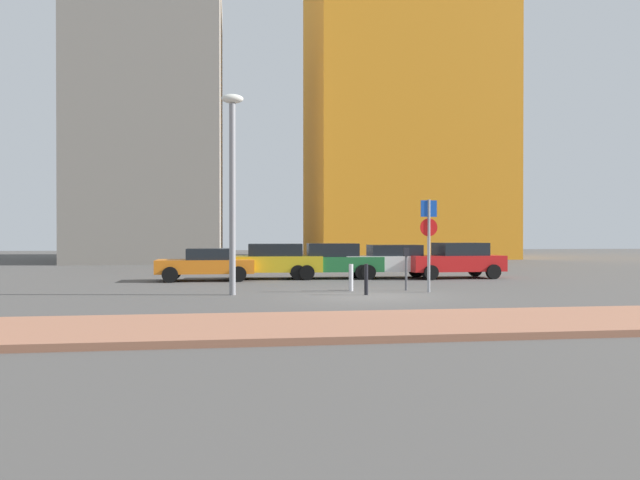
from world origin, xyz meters
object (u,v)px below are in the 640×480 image
parked_car_yellow (273,260)px  parked_car_white (392,260)px  parked_car_green (332,260)px  traffic_bollard_mid (351,278)px  parked_car_orange (206,264)px  traffic_bollard_near (366,279)px  parked_car_red (455,260)px  street_lamp (232,176)px  parking_meter (406,263)px  parking_sign_post (429,234)px

parked_car_yellow → parked_car_white: 5.26m
parked_car_green → traffic_bollard_mid: (-0.32, -6.05, -0.34)m
parked_car_orange → traffic_bollard_near: parked_car_orange is taller
parked_car_orange → parked_car_red: parked_car_red is taller
parked_car_yellow → traffic_bollard_mid: 6.60m
parked_car_yellow → street_lamp: 7.86m
parking_meter → traffic_bollard_mid: parking_meter is taller
parked_car_green → parking_sign_post: size_ratio=1.46×
parked_car_green → parked_car_red: parked_car_red is taller
parked_car_yellow → parking_sign_post: size_ratio=1.41×
street_lamp → parked_car_orange: bearing=99.6°
parking_sign_post → traffic_bollard_mid: parking_sign_post is taller
parked_car_orange → parking_meter: 8.93m
parked_car_yellow → traffic_bollard_near: bearing=-72.4°
parked_car_white → parked_car_red: size_ratio=1.00×
parked_car_orange → traffic_bollard_near: bearing=-52.7°
parked_car_red → traffic_bollard_mid: bearing=-136.5°
street_lamp → parked_car_red: bearing=32.9°
parking_sign_post → street_lamp: street_lamp is taller
parked_car_white → parking_sign_post: 6.90m
parking_meter → traffic_bollard_near: (-1.73, -1.42, -0.45)m
traffic_bollard_mid → parking_meter: bearing=-0.9°
street_lamp → traffic_bollard_near: (4.22, -0.62, -3.31)m
traffic_bollard_near → traffic_bollard_mid: traffic_bollard_near is taller
parked_car_yellow → parked_car_green: size_ratio=0.97×
traffic_bollard_near → parking_meter: bearing=39.5°
parked_car_green → parked_car_red: bearing=-5.8°
parked_car_red → parking_meter: size_ratio=2.95×
parked_car_yellow → parking_sign_post: 8.53m
parked_car_red → parked_car_green: bearing=174.2°
parking_sign_post → traffic_bollard_near: size_ratio=3.13×
parked_car_white → parking_meter: size_ratio=2.96×
parked_car_orange → parked_car_red: size_ratio=0.93×
parked_car_orange → traffic_bollard_mid: size_ratio=4.37×
parked_car_yellow → traffic_bollard_mid: parked_car_yellow is taller
parking_meter → street_lamp: bearing=-172.3°
parked_car_yellow → parked_car_green: 2.55m
parked_car_yellow → parked_car_red: size_ratio=1.01×
traffic_bollard_near → traffic_bollard_mid: (-0.21, 1.46, -0.04)m
parked_car_red → traffic_bollard_mid: parked_car_red is taller
parked_car_green → parking_meter: parked_car_green is taller
parked_car_red → parked_car_white: bearing=170.1°
parked_car_red → street_lamp: 12.05m
parking_meter → parked_car_orange: bearing=141.8°
parked_car_orange → parking_meter: bearing=-38.2°
parked_car_green → traffic_bollard_near: size_ratio=4.55×
parked_car_green → parking_meter: size_ratio=3.08×
parked_car_orange → parked_car_yellow: 2.95m
parked_car_white → traffic_bollard_mid: 6.71m
parked_car_orange → traffic_bollard_near: (5.29, -6.95, -0.21)m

